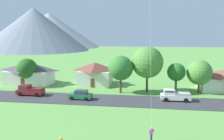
# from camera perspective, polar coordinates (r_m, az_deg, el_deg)

# --- Properties ---
(road_strip) EXTENTS (160.00, 7.56, 0.08)m
(road_strip) POSITION_cam_1_polar(r_m,az_deg,el_deg) (43.94, 4.53, -7.21)
(road_strip) COLOR #38383D
(road_strip) RESTS_ON ground
(mountain_east_ridge) EXTENTS (74.87, 74.87, 29.07)m
(mountain_east_ridge) POSITION_cam_1_polar(r_m,az_deg,el_deg) (177.85, -17.74, 9.08)
(mountain_east_ridge) COLOR slate
(mountain_east_ridge) RESTS_ON ground
(mountain_central_ridge) EXTENTS (83.01, 83.01, 28.59)m
(mountain_central_ridge) POSITION_cam_1_polar(r_m,az_deg,el_deg) (212.59, -14.42, 9.02)
(mountain_central_ridge) COLOR #8E939E
(mountain_central_ridge) RESTS_ON ground
(house_leftmost) EXTENTS (7.88, 6.74, 5.24)m
(house_leftmost) POSITION_cam_1_polar(r_m,az_deg,el_deg) (57.07, -3.89, -0.75)
(house_leftmost) COLOR silver
(house_leftmost) RESTS_ON ground
(house_left_center) EXTENTS (10.52, 7.35, 4.47)m
(house_left_center) POSITION_cam_1_polar(r_m,az_deg,el_deg) (56.41, 24.64, -2.06)
(house_left_center) COLOR silver
(house_left_center) RESTS_ON ground
(house_right_center) EXTENTS (10.79, 7.26, 5.16)m
(house_right_center) POSITION_cam_1_polar(r_m,az_deg,el_deg) (60.67, -18.71, -0.67)
(house_right_center) COLOR silver
(house_right_center) RESTS_ON ground
(tree_left_of_center) EXTENTS (6.40, 6.40, 9.36)m
(tree_left_of_center) POSITION_cam_1_polar(r_m,az_deg,el_deg) (49.82, 8.26, 1.79)
(tree_left_of_center) COLOR #4C3823
(tree_left_of_center) RESTS_ON ground
(tree_center) EXTENTS (5.04, 5.04, 6.70)m
(tree_center) POSITION_cam_1_polar(r_m,az_deg,el_deg) (52.04, 19.73, -0.54)
(tree_center) COLOR brown
(tree_center) RESTS_ON ground
(tree_right_of_center) EXTENTS (4.99, 4.99, 7.58)m
(tree_right_of_center) POSITION_cam_1_polar(r_m,az_deg,el_deg) (48.78, 2.04, 0.44)
(tree_right_of_center) COLOR #4C3823
(tree_right_of_center) RESTS_ON ground
(tree_near_right) EXTENTS (3.68, 3.68, 6.07)m
(tree_near_right) POSITION_cam_1_polar(r_m,az_deg,el_deg) (50.83, 14.79, -0.49)
(tree_near_right) COLOR brown
(tree_near_right) RESTS_ON ground
(tree_far_right) EXTENTS (4.59, 4.59, 6.38)m
(tree_far_right) POSITION_cam_1_polar(r_m,az_deg,el_deg) (58.01, -19.24, 0.29)
(tree_far_right) COLOR brown
(tree_far_right) RESTS_ON ground
(parked_car_green_west_end) EXTENTS (4.28, 2.24, 1.68)m
(parked_car_green_west_end) POSITION_cam_1_polar(r_m,az_deg,el_deg) (44.98, -7.33, -5.79)
(parked_car_green_west_end) COLOR #237042
(parked_car_green_west_end) RESTS_ON road_strip
(pickup_truck_white_west_side) EXTENTS (5.20, 2.32, 1.99)m
(pickup_truck_white_west_side) POSITION_cam_1_polar(r_m,az_deg,el_deg) (45.05, 14.41, -5.72)
(pickup_truck_white_west_side) COLOR white
(pickup_truck_white_west_side) RESTS_ON road_strip
(pickup_truck_maroon_east_side) EXTENTS (5.25, 2.43, 1.99)m
(pickup_truck_maroon_east_side) POSITION_cam_1_polar(r_m,az_deg,el_deg) (50.01, -18.65, -4.48)
(pickup_truck_maroon_east_side) COLOR maroon
(pickup_truck_maroon_east_side) RESTS_ON road_strip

